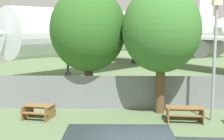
{
  "coord_description": "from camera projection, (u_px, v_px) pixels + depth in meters",
  "views": [
    {
      "loc": [
        -0.74,
        -8.65,
        5.08
      ],
      "look_at": [
        -1.13,
        13.01,
        2.0
      ],
      "focal_mm": 50.0,
      "sensor_mm": 36.0,
      "label": 1
    }
  ],
  "objects": [
    {
      "name": "picnic_bench_near_cabin",
      "position": [
        185.0,
        112.0,
        16.76
      ],
      "size": [
        2.11,
        1.58,
        0.76
      ],
      "rotation": [
        0.0,
        0.0,
        -0.09
      ],
      "color": "brown",
      "rests_on": "ground"
    },
    {
      "name": "light_mast",
      "position": [
        215.0,
        46.0,
        16.28
      ],
      "size": [
        0.44,
        0.44,
        6.48
      ],
      "color": "#99999E",
      "rests_on": "ground"
    },
    {
      "name": "picnic_bench_open_grass",
      "position": [
        39.0,
        110.0,
        17.2
      ],
      "size": [
        1.8,
        1.68,
        0.76
      ],
      "rotation": [
        0.0,
        0.0,
        -0.2
      ],
      "color": "brown",
      "rests_on": "ground"
    },
    {
      "name": "airplane",
      "position": [
        144.0,
        31.0,
        39.19
      ],
      "size": [
        34.55,
        37.07,
        13.65
      ],
      "rotation": [
        0.0,
        0.0,
        -2.31
      ],
      "color": "white",
      "rests_on": "ground"
    },
    {
      "name": "tree_near_hangar",
      "position": [
        161.0,
        30.0,
        17.72
      ],
      "size": [
        4.5,
        4.5,
        7.36
      ],
      "color": "brown",
      "rests_on": "ground"
    },
    {
      "name": "tree_left_of_cabin",
      "position": [
        88.0,
        30.0,
        19.32
      ],
      "size": [
        4.73,
        4.73,
        7.46
      ],
      "color": "brown",
      "rests_on": "ground"
    },
    {
      "name": "perimeter_fence",
      "position": [
        130.0,
        93.0,
        19.03
      ],
      "size": [
        56.07,
        0.07,
        2.07
      ],
      "color": "gray",
      "rests_on": "ground"
    }
  ]
}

